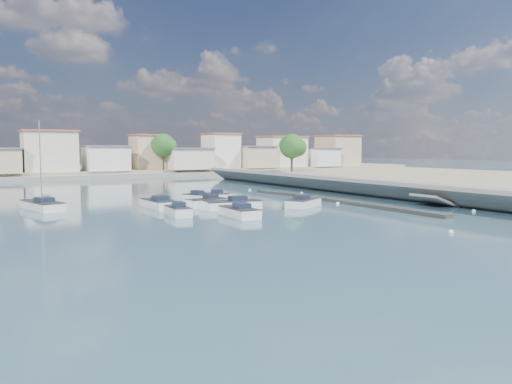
% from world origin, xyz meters
% --- Properties ---
extents(ground, '(400.00, 400.00, 0.00)m').
position_xyz_m(ground, '(0.00, 40.00, 0.00)').
color(ground, '#2C4A59').
rests_on(ground, ground).
extents(seawall_walkway, '(5.00, 90.00, 1.80)m').
position_xyz_m(seawall_walkway, '(18.50, 13.00, 0.90)').
color(seawall_walkway, slate).
rests_on(seawall_walkway, ground).
extents(seawall_embankment, '(49.65, 90.00, 2.90)m').
position_xyz_m(seawall_embankment, '(40.10, 12.99, 0.85)').
color(seawall_embankment, slate).
rests_on(seawall_embankment, ground).
extents(breakwater, '(2.00, 31.02, 0.35)m').
position_xyz_m(breakwater, '(6.90, 12.69, 0.17)').
color(breakwater, black).
rests_on(breakwater, ground).
extents(far_shore_land, '(160.00, 40.00, 1.40)m').
position_xyz_m(far_shore_land, '(0.00, 92.00, 0.70)').
color(far_shore_land, gray).
rests_on(far_shore_land, ground).
extents(far_shore_quay, '(160.00, 2.50, 0.80)m').
position_xyz_m(far_shore_quay, '(0.00, 71.00, 0.40)').
color(far_shore_quay, slate).
rests_on(far_shore_quay, ground).
extents(far_town, '(113.01, 12.80, 8.35)m').
position_xyz_m(far_town, '(10.71, 76.92, 4.93)').
color(far_town, beige).
rests_on(far_town, far_shore_land).
extents(shore_trees, '(74.56, 38.32, 7.92)m').
position_xyz_m(shore_trees, '(8.34, 68.11, 6.22)').
color(shore_trees, '#38281E').
rests_on(shore_trees, ground).
extents(motorboat_a, '(2.08, 5.51, 1.48)m').
position_xyz_m(motorboat_a, '(-8.18, 7.42, 0.38)').
color(motorboat_a, silver).
rests_on(motorboat_a, ground).
extents(motorboat_b, '(1.95, 4.45, 1.48)m').
position_xyz_m(motorboat_b, '(-12.66, 10.81, 0.38)').
color(motorboat_b, silver).
rests_on(motorboat_b, ground).
extents(motorboat_c, '(6.40, 2.87, 1.48)m').
position_xyz_m(motorboat_c, '(-6.30, 12.82, 0.38)').
color(motorboat_c, silver).
rests_on(motorboat_c, ground).
extents(motorboat_d, '(5.03, 2.39, 1.48)m').
position_xyz_m(motorboat_d, '(-7.68, 15.83, 0.38)').
color(motorboat_d, silver).
rests_on(motorboat_d, ground).
extents(motorboat_e, '(2.51, 6.02, 1.48)m').
position_xyz_m(motorboat_e, '(-12.26, 17.59, 0.38)').
color(motorboat_e, silver).
rests_on(motorboat_e, ground).
extents(motorboat_f, '(3.71, 3.87, 1.48)m').
position_xyz_m(motorboat_f, '(-4.26, 21.46, 0.38)').
color(motorboat_f, silver).
rests_on(motorboat_f, ground).
extents(motorboat_g, '(3.24, 4.70, 1.48)m').
position_xyz_m(motorboat_g, '(-6.03, 20.49, 0.38)').
color(motorboat_g, silver).
rests_on(motorboat_g, ground).
extents(motorboat_h, '(5.42, 4.46, 1.48)m').
position_xyz_m(motorboat_h, '(1.57, 10.94, 0.38)').
color(motorboat_h, silver).
rests_on(motorboat_h, ground).
extents(sailboat, '(3.73, 7.35, 9.00)m').
position_xyz_m(sailboat, '(-22.89, 21.89, 0.41)').
color(sailboat, silver).
rests_on(sailboat, ground).
extents(mooring_buoys, '(14.23, 39.71, 0.39)m').
position_xyz_m(mooring_buoys, '(5.85, 13.20, 0.05)').
color(mooring_buoys, white).
rests_on(mooring_buoys, ground).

